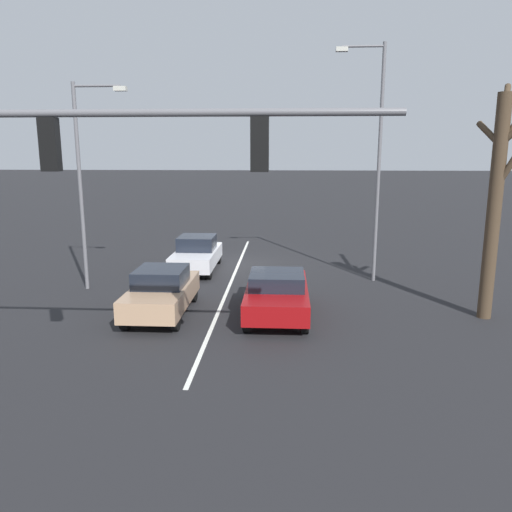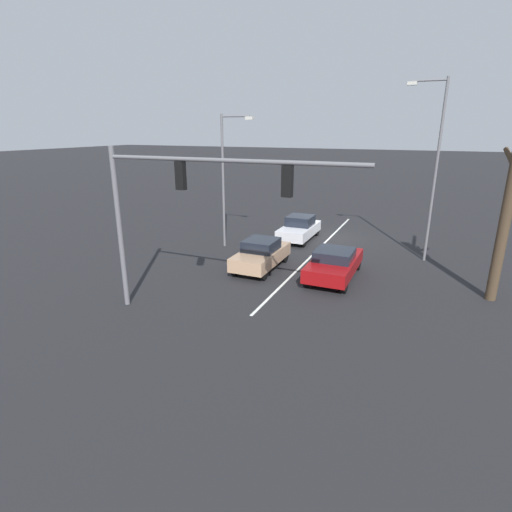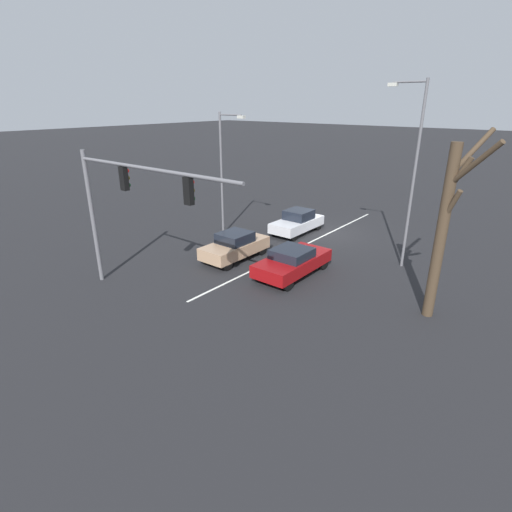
% 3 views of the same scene
% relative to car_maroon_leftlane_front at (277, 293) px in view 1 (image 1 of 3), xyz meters
% --- Properties ---
extents(ground_plane, '(240.00, 240.00, 0.00)m').
position_rel_car_maroon_leftlane_front_xyz_m(ground_plane, '(1.90, -7.18, -0.73)').
color(ground_plane, black).
extents(lane_stripe_left_divider, '(0.12, 18.45, 0.01)m').
position_rel_car_maroon_leftlane_front_xyz_m(lane_stripe_left_divider, '(1.90, -3.96, -0.73)').
color(lane_stripe_left_divider, silver).
rests_on(lane_stripe_left_divider, ground_plane).
extents(car_maroon_leftlane_front, '(1.92, 4.40, 1.41)m').
position_rel_car_maroon_leftlane_front_xyz_m(car_maroon_leftlane_front, '(0.00, 0.00, 0.00)').
color(car_maroon_leftlane_front, maroon).
rests_on(car_maroon_leftlane_front, ground_plane).
extents(car_tan_midlane_front, '(1.73, 4.02, 1.51)m').
position_rel_car_maroon_leftlane_front_xyz_m(car_tan_midlane_front, '(3.66, 0.16, 0.03)').
color(car_tan_midlane_front, tan).
rests_on(car_tan_midlane_front, ground_plane).
extents(car_silver_midlane_second, '(1.75, 4.02, 1.51)m').
position_rel_car_maroon_leftlane_front_xyz_m(car_silver_midlane_second, '(3.61, -5.90, 0.01)').
color(car_silver_midlane_second, silver).
rests_on(car_silver_midlane_second, ground_plane).
extents(traffic_signal_gantry, '(9.28, 0.37, 6.15)m').
position_rel_car_maroon_leftlane_front_xyz_m(traffic_signal_gantry, '(4.12, 6.25, 3.79)').
color(traffic_signal_gantry, slate).
rests_on(traffic_signal_gantry, ground_plane).
extents(street_lamp_right_shoulder, '(1.98, 0.24, 7.52)m').
position_rel_car_maroon_leftlane_front_xyz_m(street_lamp_right_shoulder, '(7.05, -2.72, 3.64)').
color(street_lamp_right_shoulder, slate).
rests_on(street_lamp_right_shoulder, ground_plane).
extents(street_lamp_left_shoulder, '(1.86, 0.24, 9.09)m').
position_rel_car_maroon_leftlane_front_xyz_m(street_lamp_left_shoulder, '(-3.65, -4.60, 4.43)').
color(street_lamp_left_shoulder, slate).
rests_on(street_lamp_left_shoulder, ground_plane).
extents(bare_tree_near, '(1.97, 2.76, 7.24)m').
position_rel_car_maroon_leftlane_front_xyz_m(bare_tree_near, '(-6.59, -0.18, 3.17)').
color(bare_tree_near, '#423323').
rests_on(bare_tree_near, ground_plane).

